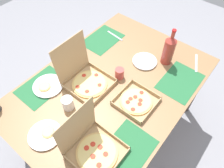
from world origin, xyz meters
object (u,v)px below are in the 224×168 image
at_px(pizza_box_edge_far, 93,147).
at_px(cup_red, 68,103).
at_px(pizza_box_corner_right, 136,101).
at_px(plate_near_left, 145,61).
at_px(soda_bottle, 169,50).
at_px(plate_far_right, 48,86).
at_px(cup_clear_right, 120,74).
at_px(pizza_box_center, 86,78).
at_px(plate_far_left, 45,135).

xyz_separation_m(pizza_box_edge_far, cup_red, (0.12, 0.34, -0.00)).
distance_m(pizza_box_corner_right, cup_red, 0.48).
bearing_deg(plate_near_left, soda_bottle, -49.01).
distance_m(plate_far_right, soda_bottle, 0.98).
height_order(pizza_box_edge_far, cup_clear_right, pizza_box_edge_far).
bearing_deg(pizza_box_edge_far, pizza_box_center, 47.91).
bearing_deg(plate_near_left, cup_clear_right, 167.09).
xyz_separation_m(plate_far_left, soda_bottle, (1.06, -0.27, 0.12)).
bearing_deg(plate_far_right, pizza_box_corner_right, -62.92).
relative_size(pizza_box_corner_right, plate_far_left, 1.24).
bearing_deg(plate_far_right, pizza_box_center, -42.52).
xyz_separation_m(plate_far_right, soda_bottle, (0.79, -0.56, 0.12)).
bearing_deg(pizza_box_corner_right, cup_clear_right, 64.25).
bearing_deg(cup_clear_right, pizza_box_corner_right, -115.75).
bearing_deg(cup_clear_right, cup_red, 166.07).
xyz_separation_m(pizza_box_corner_right, plate_near_left, (0.37, 0.17, -0.00)).
distance_m(pizza_box_edge_far, plate_far_left, 0.33).
bearing_deg(plate_near_left, pizza_box_center, 153.75).
height_order(pizza_box_edge_far, plate_far_left, pizza_box_edge_far).
distance_m(plate_far_left, cup_red, 0.25).
height_order(plate_far_right, plate_far_left, same).
distance_m(pizza_box_edge_far, plate_near_left, 0.84).
bearing_deg(soda_bottle, cup_red, 159.73).
relative_size(plate_far_right, cup_clear_right, 2.68).
bearing_deg(plate_far_left, pizza_box_corner_right, -27.94).
bearing_deg(plate_far_right, cup_clear_right, -41.16).
height_order(plate_far_left, cup_clear_right, cup_clear_right).
xyz_separation_m(pizza_box_edge_far, pizza_box_corner_right, (0.45, -0.00, -0.04)).
bearing_deg(plate_far_left, pizza_box_edge_far, -67.97).
xyz_separation_m(soda_bottle, cup_clear_right, (-0.38, 0.19, -0.09)).
height_order(cup_clear_right, cup_red, cup_red).
distance_m(plate_far_left, soda_bottle, 1.10).
height_order(pizza_box_center, cup_clear_right, pizza_box_center).
bearing_deg(cup_red, pizza_box_corner_right, -45.90).
bearing_deg(pizza_box_edge_far, pizza_box_corner_right, -0.37).
bearing_deg(plate_far_left, plate_near_left, -7.95).
distance_m(pizza_box_corner_right, plate_far_right, 0.67).
distance_m(pizza_box_edge_far, cup_red, 0.36).
distance_m(plate_far_left, cup_clear_right, 0.69).
relative_size(plate_far_left, cup_clear_right, 2.50).
distance_m(pizza_box_center, plate_far_left, 0.49).
distance_m(plate_near_left, plate_far_right, 0.80).
relative_size(soda_bottle, cup_red, 3.34).
height_order(pizza_box_corner_right, cup_red, cup_red).
bearing_deg(plate_far_left, cup_red, 8.77).
xyz_separation_m(plate_far_left, cup_red, (0.24, 0.04, 0.04)).
height_order(plate_far_right, cup_red, cup_red).
relative_size(plate_far_right, plate_far_left, 1.07).
height_order(plate_far_left, cup_red, cup_red).
distance_m(pizza_box_corner_right, soda_bottle, 0.50).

